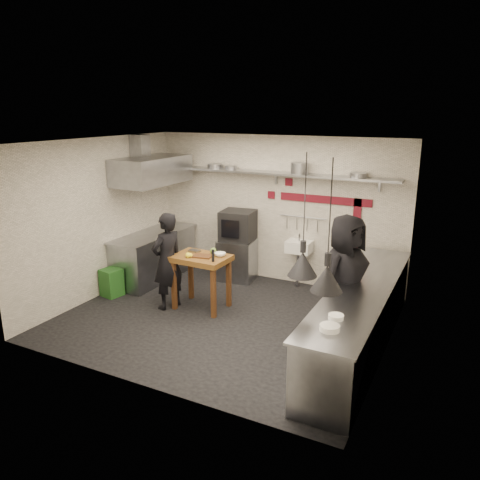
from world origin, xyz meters
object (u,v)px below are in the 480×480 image
at_px(chef_left, 167,261).
at_px(chef_right, 345,279).
at_px(prep_table, 202,282).
at_px(combi_oven, 238,225).
at_px(oven_stand, 237,260).
at_px(green_bin, 112,282).

distance_m(chef_left, chef_right, 2.93).
bearing_deg(prep_table, chef_left, -153.34).
xyz_separation_m(combi_oven, chef_right, (2.51, -1.57, -0.15)).
height_order(oven_stand, prep_table, prep_table).
bearing_deg(oven_stand, chef_left, -110.50).
bearing_deg(combi_oven, green_bin, -139.32).
height_order(chef_left, chef_right, chef_right).
height_order(prep_table, chef_left, chef_left).
height_order(green_bin, chef_right, chef_right).
bearing_deg(green_bin, chef_left, 2.19).
bearing_deg(chef_left, oven_stand, -177.64).
bearing_deg(chef_right, green_bin, 113.03).
relative_size(combi_oven, chef_right, 0.33).
xyz_separation_m(prep_table, chef_right, (2.42, -0.05, 0.48)).
relative_size(green_bin, chef_left, 0.30).
height_order(green_bin, chef_left, chef_left).
bearing_deg(oven_stand, combi_oven, 57.70).
xyz_separation_m(green_bin, prep_table, (1.72, 0.28, 0.21)).
relative_size(combi_oven, prep_table, 0.67).
distance_m(green_bin, chef_right, 4.20).
distance_m(oven_stand, combi_oven, 0.69).
bearing_deg(combi_oven, chef_left, -110.61).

